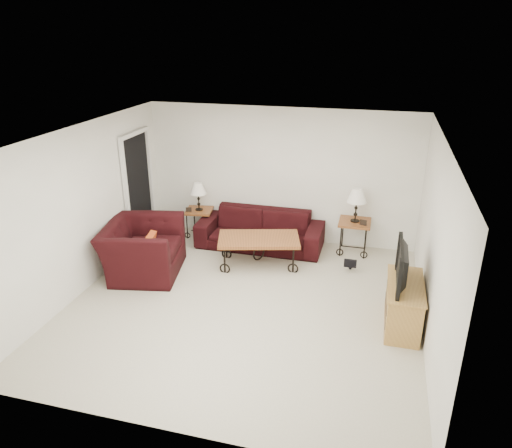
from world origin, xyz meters
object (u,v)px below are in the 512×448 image
Objects in this scene: sofa at (260,230)px; tv_stand at (403,305)px; side_table_right at (354,237)px; lamp_right at (356,205)px; coffee_table at (259,251)px; television at (407,266)px; backpack at (351,258)px; side_table_left at (200,223)px; armchair at (143,249)px; lamp_left at (198,197)px.

sofa is 2.16× the size of tv_stand.
side_table_right is at bearing 6.09° from sofa.
tv_stand is (0.82, -2.16, -0.59)m from lamp_right.
coffee_table is 1.42× the size of television.
television reaches higher than tv_stand.
coffee_table is at bearing 165.84° from backpack.
sofa is 1.79m from lamp_right.
tv_stand reaches higher than coffee_table.
television is at bearing -30.06° from side_table_left.
armchair is (-1.77, -0.75, 0.18)m from coffee_table.
side_table_left reaches higher than coffee_table.
armchair is 1.25× the size of tv_stand.
tv_stand is (3.76, -2.16, 0.05)m from side_table_left.
backpack is at bearing -16.74° from sofa.
coffee_table is at bearing -77.36° from sofa.
backpack is at bearing 118.59° from tv_stand.
lamp_right is (0.00, 0.00, 0.60)m from side_table_right.
tv_stand is at bearing -83.79° from backpack.
television is (-0.02, 0.00, 0.59)m from tv_stand.
side_table_left is 3.01m from lamp_right.
backpack is at bearing -84.67° from armchair.
tv_stand is (2.50, -1.98, -0.02)m from sofa.
side_table_left is at bearing 144.46° from backpack.
backpack is at bearing -88.86° from lamp_right.
side_table_right reaches higher than backpack.
side_table_left is 2.94m from side_table_right.
television is 2.32× the size of backpack.
coffee_table is (1.42, -0.91, -0.02)m from side_table_left.
coffee_table is 1.02× the size of armchair.
television reaches higher than armchair.
sofa reaches higher than backpack.
side_table_left is 1.69m from coffee_table.
sofa is 2.18m from armchair.
backpack is at bearing -13.16° from lamp_left.
side_table_left is 1.70m from armchair.
sofa is 4.26× the size of lamp_left.
side_table_left reaches higher than backpack.
television is at bearing -108.02° from armchair.
coffee_table is 2.71m from television.
coffee_table is at bearing -78.11° from armchair.
coffee_table is 1.27× the size of tv_stand.
lamp_left is 0.41× the size of armchair.
sofa is 3.79× the size of side_table_right.
lamp_right is 0.98m from backpack.
backpack is at bearing 8.22° from coffee_table.
television reaches higher than lamp_left.
television reaches higher than sofa.
side_table_left is at bearing 171.84° from sofa.
sofa reaches higher than tv_stand.
television is at bearing -69.80° from side_table_right.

